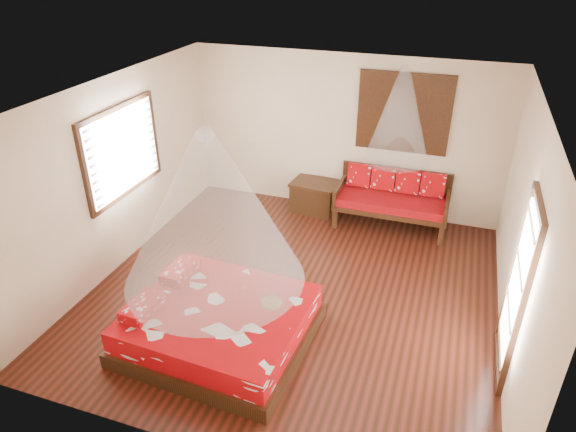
{
  "coord_description": "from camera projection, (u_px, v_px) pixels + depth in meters",
  "views": [
    {
      "loc": [
        1.83,
        -5.64,
        4.43
      ],
      "look_at": [
        -0.12,
        0.07,
        1.15
      ],
      "focal_mm": 32.0,
      "sensor_mm": 36.0,
      "label": 1
    }
  ],
  "objects": [
    {
      "name": "window_left",
      "position": [
        123.0,
        151.0,
        7.45
      ],
      "size": [
        0.1,
        1.74,
        1.34
      ],
      "color": "black",
      "rests_on": "wall_left"
    },
    {
      "name": "daybed",
      "position": [
        392.0,
        197.0,
        8.78
      ],
      "size": [
        1.89,
        0.84,
        0.97
      ],
      "color": "black",
      "rests_on": "floor"
    },
    {
      "name": "wine_tray",
      "position": [
        271.0,
        300.0,
        6.23
      ],
      "size": [
        0.26,
        0.26,
        0.21
      ],
      "rotation": [
        0.0,
        0.0,
        0.14
      ],
      "color": "brown",
      "rests_on": "bed"
    },
    {
      "name": "mosquito_net_daybed",
      "position": [
        400.0,
        115.0,
        7.96
      ],
      "size": [
        1.03,
        1.03,
        1.5
      ],
      "primitive_type": "cone",
      "color": "white",
      "rests_on": "ceiling"
    },
    {
      "name": "mosquito_net_main",
      "position": [
        211.0,
        209.0,
        5.54
      ],
      "size": [
        2.07,
        2.07,
        1.8
      ],
      "primitive_type": "cone",
      "color": "white",
      "rests_on": "ceiling"
    },
    {
      "name": "room",
      "position": [
        295.0,
        203.0,
        6.66
      ],
      "size": [
        5.54,
        5.54,
        2.84
      ],
      "color": "black",
      "rests_on": "ground"
    },
    {
      "name": "bed",
      "position": [
        219.0,
        324.0,
        6.31
      ],
      "size": [
        2.23,
        2.04,
        0.64
      ],
      "rotation": [
        0.0,
        0.0,
        -0.06
      ],
      "color": "black",
      "rests_on": "floor"
    },
    {
      "name": "glazed_door",
      "position": [
        516.0,
        291.0,
        5.55
      ],
      "size": [
        0.08,
        1.02,
        2.16
      ],
      "color": "black",
      "rests_on": "floor"
    },
    {
      "name": "storage_chest",
      "position": [
        315.0,
        196.0,
        9.35
      ],
      "size": [
        0.88,
        0.68,
        0.56
      ],
      "rotation": [
        0.0,
        0.0,
        -0.1
      ],
      "color": "black",
      "rests_on": "floor"
    },
    {
      "name": "shutter_panel",
      "position": [
        404.0,
        113.0,
        8.4
      ],
      "size": [
        1.52,
        0.06,
        1.32
      ],
      "color": "black",
      "rests_on": "wall_back"
    }
  ]
}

